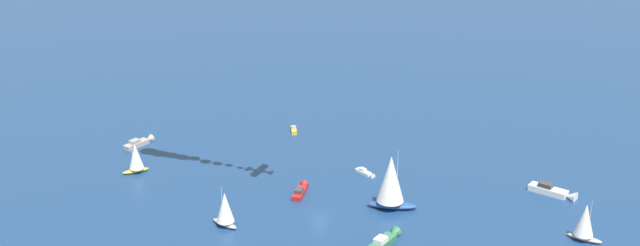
{
  "coord_description": "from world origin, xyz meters",
  "views": [
    {
      "loc": [
        141.52,
        41.2,
        78.11
      ],
      "look_at": [
        0.0,
        0.0,
        21.6
      ],
      "focal_mm": 43.69,
      "sensor_mm": 36.0,
      "label": 1
    }
  ],
  "objects_px": {
    "sailboat_far_stbd": "(391,182)",
    "motorboat_ahead": "(301,191)",
    "sailboat_outer_ring_c": "(225,209)",
    "motorboat_outer_ring_a": "(555,192)",
    "motorboat_far_port": "(385,240)",
    "motorboat_near_centre": "(294,130)",
    "motorboat_outer_ring_f": "(366,173)",
    "motorboat_mid_cluster": "(140,142)",
    "sailboat_outer_ring_d": "(585,222)",
    "sailboat_outer_ring_e": "(136,158)"
  },
  "relations": [
    {
      "from": "motorboat_outer_ring_a",
      "to": "motorboat_outer_ring_f",
      "type": "height_order",
      "value": "motorboat_outer_ring_a"
    },
    {
      "from": "sailboat_far_stbd",
      "to": "motorboat_outer_ring_a",
      "type": "relative_size",
      "value": 1.26
    },
    {
      "from": "motorboat_mid_cluster",
      "to": "motorboat_outer_ring_a",
      "type": "height_order",
      "value": "motorboat_outer_ring_a"
    },
    {
      "from": "motorboat_ahead",
      "to": "motorboat_mid_cluster",
      "type": "height_order",
      "value": "motorboat_mid_cluster"
    },
    {
      "from": "sailboat_outer_ring_e",
      "to": "motorboat_mid_cluster",
      "type": "bearing_deg",
      "value": -154.07
    },
    {
      "from": "motorboat_near_centre",
      "to": "sailboat_far_stbd",
      "type": "bearing_deg",
      "value": 42.66
    },
    {
      "from": "sailboat_far_stbd",
      "to": "motorboat_outer_ring_a",
      "type": "xyz_separation_m",
      "value": [
        -16.7,
        34.38,
        -5.5
      ]
    },
    {
      "from": "sailboat_far_stbd",
      "to": "sailboat_outer_ring_c",
      "type": "xyz_separation_m",
      "value": [
        17.55,
        -31.32,
        -2.38
      ]
    },
    {
      "from": "motorboat_far_port",
      "to": "motorboat_outer_ring_f",
      "type": "xyz_separation_m",
      "value": [
        -30.87,
        -11.2,
        -0.31
      ]
    },
    {
      "from": "sailboat_far_stbd",
      "to": "motorboat_ahead",
      "type": "height_order",
      "value": "sailboat_far_stbd"
    },
    {
      "from": "sailboat_outer_ring_c",
      "to": "sailboat_outer_ring_d",
      "type": "distance_m",
      "value": 72.9
    },
    {
      "from": "motorboat_far_port",
      "to": "sailboat_outer_ring_d",
      "type": "relative_size",
      "value": 1.1
    },
    {
      "from": "sailboat_far_stbd",
      "to": "sailboat_outer_ring_e",
      "type": "height_order",
      "value": "sailboat_far_stbd"
    },
    {
      "from": "motorboat_far_port",
      "to": "motorboat_ahead",
      "type": "distance_m",
      "value": 28.66
    },
    {
      "from": "sailboat_outer_ring_c",
      "to": "motorboat_outer_ring_a",
      "type": "bearing_deg",
      "value": 117.53
    },
    {
      "from": "motorboat_near_centre",
      "to": "sailboat_outer_ring_e",
      "type": "bearing_deg",
      "value": -38.38
    },
    {
      "from": "sailboat_outer_ring_c",
      "to": "sailboat_outer_ring_e",
      "type": "xyz_separation_m",
      "value": [
        -19.0,
        -31.0,
        -0.19
      ]
    },
    {
      "from": "sailboat_far_stbd",
      "to": "sailboat_outer_ring_d",
      "type": "relative_size",
      "value": 1.55
    },
    {
      "from": "sailboat_outer_ring_c",
      "to": "sailboat_outer_ring_d",
      "type": "relative_size",
      "value": 0.97
    },
    {
      "from": "motorboat_ahead",
      "to": "sailboat_outer_ring_e",
      "type": "relative_size",
      "value": 0.99
    },
    {
      "from": "sailboat_far_stbd",
      "to": "motorboat_ahead",
      "type": "relative_size",
      "value": 1.7
    },
    {
      "from": "motorboat_ahead",
      "to": "sailboat_outer_ring_c",
      "type": "relative_size",
      "value": 0.95
    },
    {
      "from": "motorboat_mid_cluster",
      "to": "sailboat_outer_ring_d",
      "type": "distance_m",
      "value": 111.83
    },
    {
      "from": "motorboat_ahead",
      "to": "motorboat_mid_cluster",
      "type": "distance_m",
      "value": 51.31
    },
    {
      "from": "motorboat_far_port",
      "to": "sailboat_far_stbd",
      "type": "xyz_separation_m",
      "value": [
        -15.33,
        -2.13,
        5.59
      ]
    },
    {
      "from": "sailboat_far_stbd",
      "to": "sailboat_outer_ring_e",
      "type": "relative_size",
      "value": 1.68
    },
    {
      "from": "motorboat_near_centre",
      "to": "sailboat_outer_ring_d",
      "type": "xyz_separation_m",
      "value": [
        39.88,
        74.22,
        3.65
      ]
    },
    {
      "from": "motorboat_ahead",
      "to": "sailboat_outer_ring_e",
      "type": "bearing_deg",
      "value": -89.81
    },
    {
      "from": "sailboat_far_stbd",
      "to": "motorboat_outer_ring_a",
      "type": "distance_m",
      "value": 38.61
    },
    {
      "from": "sailboat_outer_ring_d",
      "to": "sailboat_outer_ring_e",
      "type": "distance_m",
      "value": 102.49
    },
    {
      "from": "sailboat_far_stbd",
      "to": "sailboat_outer_ring_d",
      "type": "bearing_deg",
      "value": 85.93
    },
    {
      "from": "motorboat_far_port",
      "to": "sailboat_far_stbd",
      "type": "height_order",
      "value": "sailboat_far_stbd"
    },
    {
      "from": "motorboat_near_centre",
      "to": "motorboat_outer_ring_f",
      "type": "bearing_deg",
      "value": 49.38
    },
    {
      "from": "motorboat_outer_ring_a",
      "to": "sailboat_outer_ring_d",
      "type": "relative_size",
      "value": 1.23
    },
    {
      "from": "motorboat_near_centre",
      "to": "motorboat_outer_ring_a",
      "type": "bearing_deg",
      "value": 73.47
    },
    {
      "from": "motorboat_far_port",
      "to": "motorboat_mid_cluster",
      "type": "distance_m",
      "value": 78.99
    },
    {
      "from": "sailboat_far_stbd",
      "to": "motorboat_ahead",
      "type": "distance_m",
      "value": 21.81
    },
    {
      "from": "motorboat_near_centre",
      "to": "motorboat_ahead",
      "type": "relative_size",
      "value": 0.7
    },
    {
      "from": "motorboat_far_port",
      "to": "motorboat_mid_cluster",
      "type": "bearing_deg",
      "value": -114.21
    },
    {
      "from": "motorboat_far_port",
      "to": "sailboat_far_stbd",
      "type": "bearing_deg",
      "value": -172.08
    },
    {
      "from": "sailboat_far_stbd",
      "to": "sailboat_outer_ring_c",
      "type": "relative_size",
      "value": 1.6
    },
    {
      "from": "motorboat_near_centre",
      "to": "motorboat_ahead",
      "type": "height_order",
      "value": "motorboat_ahead"
    },
    {
      "from": "motorboat_outer_ring_f",
      "to": "motorboat_near_centre",
      "type": "bearing_deg",
      "value": -130.62
    },
    {
      "from": "motorboat_near_centre",
      "to": "motorboat_far_port",
      "type": "distance_m",
      "value": 63.7
    },
    {
      "from": "motorboat_far_port",
      "to": "motorboat_outer_ring_a",
      "type": "distance_m",
      "value": 45.45
    },
    {
      "from": "motorboat_near_centre",
      "to": "sailboat_outer_ring_d",
      "type": "bearing_deg",
      "value": 61.75
    },
    {
      "from": "motorboat_near_centre",
      "to": "motorboat_mid_cluster",
      "type": "relative_size",
      "value": 0.63
    },
    {
      "from": "motorboat_ahead",
      "to": "sailboat_outer_ring_d",
      "type": "bearing_deg",
      "value": 85.84
    },
    {
      "from": "sailboat_far_stbd",
      "to": "motorboat_mid_cluster",
      "type": "relative_size",
      "value": 1.53
    },
    {
      "from": "motorboat_ahead",
      "to": "sailboat_outer_ring_e",
      "type": "height_order",
      "value": "sailboat_outer_ring_e"
    }
  ]
}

